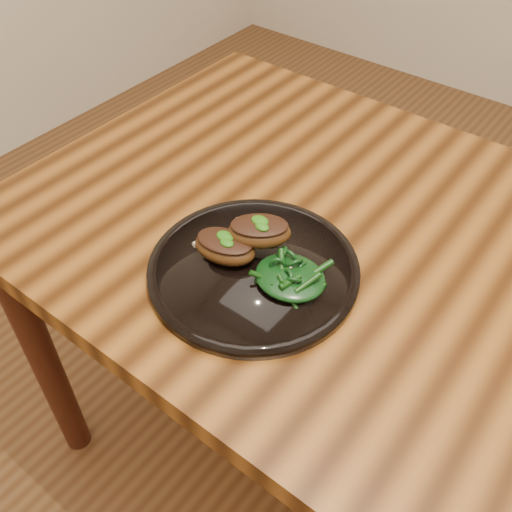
{
  "coord_description": "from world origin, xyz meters",
  "views": [
    {
      "loc": [
        0.06,
        -0.63,
        1.36
      ],
      "look_at": [
        -0.3,
        -0.16,
        0.78
      ],
      "focal_mm": 40.0,
      "sensor_mm": 36.0,
      "label": 1
    }
  ],
  "objects": [
    {
      "name": "lamb_chop_front",
      "position": [
        -0.35,
        -0.18,
        0.79
      ],
      "size": [
        0.11,
        0.08,
        0.04
      ],
      "color": "#3D210B",
      "rests_on": "plate"
    },
    {
      "name": "lamb_chop_back",
      "position": [
        -0.32,
        -0.13,
        0.81
      ],
      "size": [
        0.11,
        0.1,
        0.04
      ],
      "color": "#3D210B",
      "rests_on": "plate"
    },
    {
      "name": "desk",
      "position": [
        0.0,
        0.0,
        0.67
      ],
      "size": [
        1.6,
        0.8,
        0.75
      ],
      "color": "black",
      "rests_on": "ground"
    },
    {
      "name": "plate",
      "position": [
        -0.3,
        -0.17,
        0.76
      ],
      "size": [
        0.31,
        0.31,
        0.02
      ],
      "color": "black",
      "rests_on": "desk"
    },
    {
      "name": "herb_smear",
      "position": [
        -0.34,
        -0.1,
        0.77
      ],
      "size": [
        0.08,
        0.05,
        0.0
      ],
      "primitive_type": "ellipsoid",
      "color": "#124407",
      "rests_on": "plate"
    },
    {
      "name": "greens_heap",
      "position": [
        -0.24,
        -0.16,
        0.79
      ],
      "size": [
        0.1,
        0.1,
        0.04
      ],
      "color": "black",
      "rests_on": "plate"
    }
  ]
}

